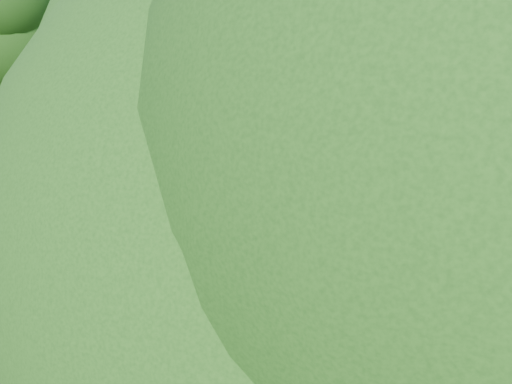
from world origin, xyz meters
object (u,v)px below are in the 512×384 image
object	(u,v)px
plant_boat	(208,191)
sandwich_board	(223,293)
pedestrian_pink	(359,115)
second_boat	(289,129)

from	to	relation	value
plant_boat	sandwich_board	xyz separation A→B (m)	(3.47, -7.00, -0.35)
sandwich_board	pedestrian_pink	bearing A→B (deg)	105.89
plant_boat	sandwich_board	size ratio (longest dim) A/B	12.85
sandwich_board	pedestrian_pink	world-z (taller)	pedestrian_pink
second_boat	pedestrian_pink	world-z (taller)	pedestrian_pink
second_boat	pedestrian_pink	xyz separation A→B (m)	(4.20, 4.74, 0.45)
second_boat	pedestrian_pink	bearing A→B (deg)	27.26
sandwich_board	pedestrian_pink	distance (m)	26.85
plant_boat	second_boat	size ratio (longest dim) A/B	1.91
sandwich_board	second_boat	bearing A→B (deg)	116.56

